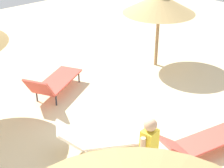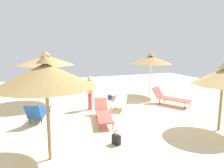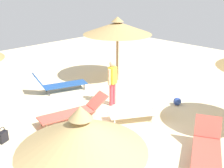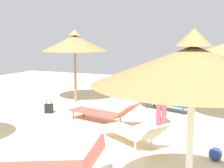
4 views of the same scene
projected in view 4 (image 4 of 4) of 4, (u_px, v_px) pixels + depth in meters
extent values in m
cube|color=beige|center=(113.00, 139.00, 8.33)|extent=(24.00, 24.00, 0.10)
cylinder|color=white|center=(190.00, 146.00, 4.15)|extent=(0.09, 0.09, 2.42)
cone|color=#997A47|center=(193.00, 65.00, 3.99)|extent=(2.59, 2.59, 0.50)
cone|color=#997A47|center=(194.00, 37.00, 3.94)|extent=(0.47, 0.47, 0.22)
cylinder|color=olive|center=(75.00, 72.00, 12.59)|extent=(0.09, 0.09, 2.36)
cone|color=#997A47|center=(75.00, 43.00, 12.41)|extent=(2.58, 2.58, 0.62)
cone|color=#997A47|center=(75.00, 32.00, 12.35)|extent=(0.46, 0.46, 0.22)
cube|color=silver|center=(127.00, 131.00, 7.87)|extent=(1.30, 1.59, 0.05)
cylinder|color=silver|center=(105.00, 133.00, 8.26)|extent=(0.04, 0.04, 0.26)
cylinder|color=silver|center=(121.00, 129.00, 8.54)|extent=(0.04, 0.04, 0.26)
cylinder|color=silver|center=(135.00, 146.00, 7.24)|extent=(0.04, 0.04, 0.26)
cylinder|color=silver|center=(152.00, 142.00, 7.52)|extent=(0.04, 0.04, 0.26)
cube|color=silver|center=(154.00, 132.00, 7.05)|extent=(0.75, 0.71, 0.42)
cube|color=#1E478C|center=(168.00, 103.00, 11.19)|extent=(1.09, 1.83, 0.05)
cylinder|color=#2D2D33|center=(190.00, 109.00, 10.89)|extent=(0.04, 0.04, 0.24)
cylinder|color=#2D2D33|center=(183.00, 112.00, 10.55)|extent=(0.04, 0.04, 0.24)
cylinder|color=#2D2D33|center=(155.00, 103.00, 11.87)|extent=(0.04, 0.04, 0.24)
cylinder|color=#2D2D33|center=(147.00, 105.00, 11.54)|extent=(0.04, 0.04, 0.24)
cube|color=#1E478C|center=(144.00, 91.00, 11.85)|extent=(0.65, 0.56, 0.61)
cube|color=#CC4C3F|center=(96.00, 112.00, 9.76)|extent=(0.95, 1.84, 0.05)
cylinder|color=brown|center=(73.00, 115.00, 10.03)|extent=(0.04, 0.04, 0.27)
cylinder|color=brown|center=(83.00, 112.00, 10.41)|extent=(0.04, 0.04, 0.27)
cylinder|color=brown|center=(110.00, 123.00, 9.15)|extent=(0.04, 0.04, 0.27)
cylinder|color=brown|center=(120.00, 120.00, 9.53)|extent=(0.04, 0.04, 0.27)
cube|color=#CC4C3F|center=(127.00, 111.00, 9.04)|extent=(0.69, 0.68, 0.44)
cube|color=#CC4C3F|center=(94.00, 154.00, 5.47)|extent=(0.78, 0.65, 0.52)
cylinder|color=#D83F4C|center=(164.00, 116.00, 8.86)|extent=(0.13, 0.13, 0.83)
cylinder|color=#D83F4C|center=(159.00, 115.00, 8.91)|extent=(0.13, 0.13, 0.83)
cube|color=yellow|center=(162.00, 90.00, 8.78)|extent=(0.25, 0.28, 0.62)
sphere|color=tan|center=(162.00, 75.00, 8.71)|extent=(0.22, 0.22, 0.22)
cylinder|color=tan|center=(168.00, 91.00, 8.73)|extent=(0.09, 0.09, 0.57)
cylinder|color=tan|center=(155.00, 91.00, 8.83)|extent=(0.09, 0.09, 0.57)
cube|color=black|center=(49.00, 109.00, 10.84)|extent=(0.24, 0.32, 0.32)
torus|color=black|center=(49.00, 103.00, 10.81)|extent=(0.10, 0.20, 0.21)
sphere|color=navy|center=(215.00, 154.00, 6.74)|extent=(0.29, 0.29, 0.29)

